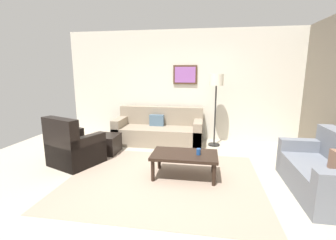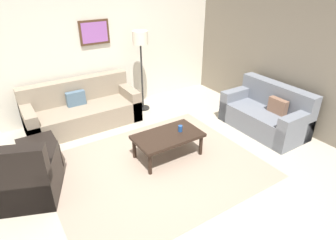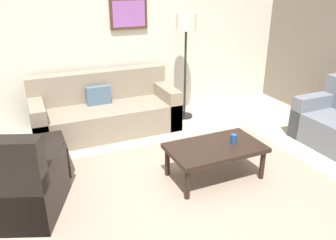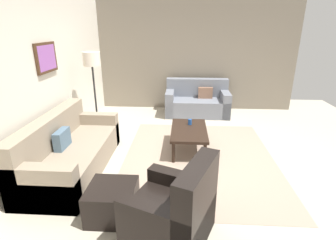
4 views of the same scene
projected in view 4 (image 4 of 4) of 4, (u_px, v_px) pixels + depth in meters
The scene contains 12 objects.
ground_plane at pixel (199, 158), 4.51m from camera, with size 8.00×8.00×0.00m, color #B2A893.
rear_partition at pixel (41, 76), 4.18m from camera, with size 6.00×0.12×2.80m, color silver.
stone_feature_panel at pixel (195, 57), 6.85m from camera, with size 0.12×5.20×2.80m, color slate.
area_rug at pixel (199, 158), 4.51m from camera, with size 3.15×2.56×0.01m, color gray.
couch_main at pixel (67, 153), 4.08m from camera, with size 2.15×0.92×0.88m.
couch_loveseat at pixel (197, 102), 6.72m from camera, with size 0.85×1.59×0.88m.
armchair_leather at pixel (176, 215), 2.72m from camera, with size 1.04×1.04×0.95m.
ottoman at pixel (112, 201), 3.10m from camera, with size 0.56×0.56×0.40m, color black.
coffee_table at pixel (189, 132), 4.71m from camera, with size 1.10×0.64×0.41m.
cup at pixel (190, 122), 4.89m from camera, with size 0.07×0.07×0.11m, color #1E478C.
lamp_standing at pixel (92, 68), 4.97m from camera, with size 0.32×0.32×1.71m.
framed_artwork at pixel (46, 58), 4.18m from camera, with size 0.60×0.04×0.47m.
Camera 4 is at (-4.04, 0.29, 2.18)m, focal length 27.76 mm.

